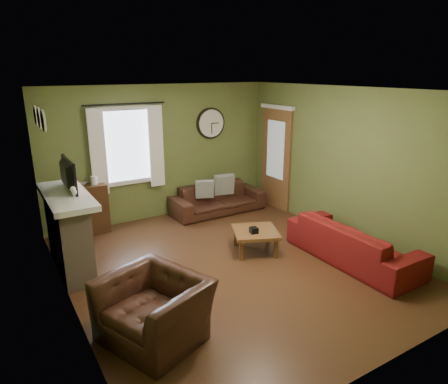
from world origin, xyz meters
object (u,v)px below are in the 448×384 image
sofa_brown (218,199)px  sofa_red (353,242)px  armchair (154,309)px  coffee_table (255,241)px  bookshelf (86,210)px

sofa_brown → sofa_red: 3.08m
sofa_brown → sofa_red: (0.66, -3.01, 0.03)m
sofa_brown → sofa_red: bearing=-77.7°
sofa_brown → armchair: (-2.67, -3.16, 0.07)m
coffee_table → bookshelf: bearing=134.4°
sofa_red → coffee_table: 1.52m
bookshelf → sofa_brown: bookshelf is taller
bookshelf → sofa_brown: bearing=-5.3°
bookshelf → coffee_table: 3.09m
bookshelf → armchair: bearing=-91.2°
armchair → sofa_brown: bearing=118.3°
sofa_red → sofa_brown: bearing=12.3°
sofa_red → coffee_table: bearing=46.3°
sofa_red → armchair: size_ratio=1.97×
sofa_brown → coffee_table: 2.01m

